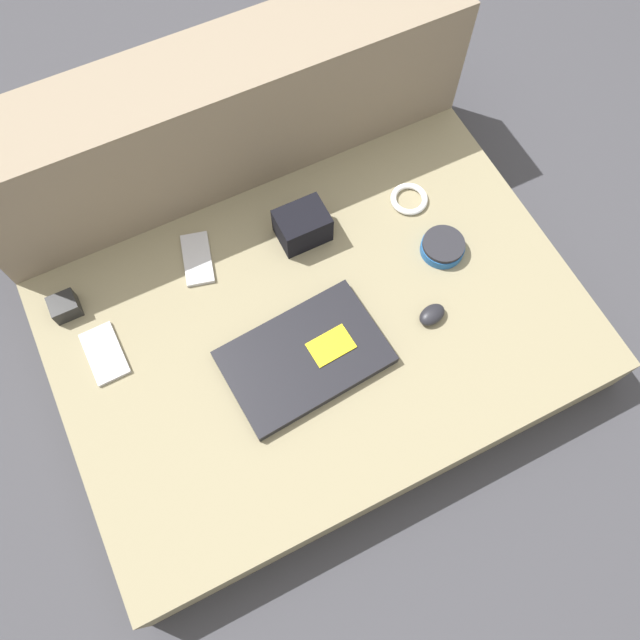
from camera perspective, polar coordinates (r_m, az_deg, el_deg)
name	(u,v)px	position (r m, az deg, el deg)	size (l,w,h in m)	color
ground_plane	(320,346)	(1.46, 0.00, -2.39)	(8.00, 8.00, 0.00)	#38383D
couch_seat	(320,335)	(1.39, 0.00, -1.41)	(1.12, 0.76, 0.13)	#847A5B
couch_backrest	(227,135)	(1.50, -8.53, 16.35)	(1.12, 0.20, 0.44)	#7F705B
laptop	(305,357)	(1.29, -1.40, -3.40)	(0.34, 0.24, 0.03)	black
computer_mouse	(432,315)	(1.35, 10.20, 0.49)	(0.07, 0.05, 0.03)	black
speaker_puck	(443,247)	(1.42, 11.16, 6.59)	(0.10, 0.10, 0.03)	#1E569E
phone_silver	(197,259)	(1.42, -11.15, 5.52)	(0.09, 0.14, 0.01)	#B7B7BC
phone_black	(105,354)	(1.38, -19.09, -2.92)	(0.07, 0.13, 0.01)	#B7B7BC
camera_pouch	(302,226)	(1.40, -1.62, 8.63)	(0.11, 0.09, 0.08)	black
charger_brick	(65,307)	(1.43, -22.30, 1.14)	(0.06, 0.05, 0.04)	black
cable_coil	(409,199)	(1.49, 8.16, 10.90)	(0.09, 0.09, 0.01)	white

